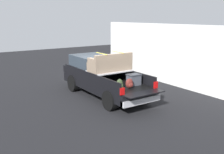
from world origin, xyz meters
TOP-DOWN VIEW (x-y plane):
  - ground_plane at (0.00, 0.00)m, footprint 40.00×40.00m
  - pickup_truck at (0.38, -0.00)m, footprint 6.05×2.06m
  - building_facade at (0.06, -4.52)m, footprint 11.91×0.36m
  - trash_can at (4.22, -2.84)m, footprint 0.60×0.60m

SIDE VIEW (x-z plane):
  - ground_plane at x=0.00m, z-range 0.00..0.00m
  - trash_can at x=4.22m, z-range 0.01..0.99m
  - pickup_truck at x=0.38m, z-range -0.13..2.10m
  - building_facade at x=0.06m, z-range 0.00..3.45m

